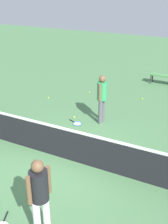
{
  "coord_description": "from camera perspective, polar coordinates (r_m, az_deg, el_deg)",
  "views": [
    {
      "loc": [
        -3.44,
        5.49,
        4.46
      ],
      "look_at": [
        -0.05,
        -1.24,
        0.9
      ],
      "focal_mm": 44.38,
      "sensor_mm": 36.0,
      "label": 1
    }
  ],
  "objects": [
    {
      "name": "player_near_side",
      "position": [
        9.31,
        3.73,
        3.47
      ],
      "size": [
        0.35,
        0.52,
        1.7
      ],
      "color": "#595960",
      "rests_on": "ground_plane"
    },
    {
      "name": "tennis_ball_baseline",
      "position": [
        11.8,
        11.88,
        2.67
      ],
      "size": [
        0.07,
        0.07,
        0.07
      ],
      "primitive_type": "sphere",
      "color": "#C6E033",
      "rests_on": "ground_plane"
    },
    {
      "name": "courtside_bench",
      "position": [
        13.69,
        16.56,
        7.04
      ],
      "size": [
        1.51,
        0.45,
        0.48
      ],
      "color": "#4C8C4C",
      "rests_on": "ground_plane"
    },
    {
      "name": "tennis_ball_near_player",
      "position": [
        12.21,
        1.09,
        4.02
      ],
      "size": [
        0.07,
        0.07,
        0.07
      ],
      "primitive_type": "sphere",
      "color": "#C6E033",
      "rests_on": "ground_plane"
    },
    {
      "name": "tennis_ball_midcourt",
      "position": [
        11.73,
        -7.37,
        2.89
      ],
      "size": [
        0.07,
        0.07,
        0.07
      ],
      "primitive_type": "sphere",
      "color": "#C6E033",
      "rests_on": "ground_plane"
    },
    {
      "name": "player_far_side",
      "position": [
        5.27,
        -9.14,
        -16.01
      ],
      "size": [
        0.43,
        0.52,
        1.7
      ],
      "color": "white",
      "rests_on": "ground_plane"
    },
    {
      "name": "tennis_ball_stray_right",
      "position": [
        9.98,
        -2.06,
        -1.08
      ],
      "size": [
        0.07,
        0.07,
        0.07
      ],
      "primitive_type": "sphere",
      "color": "#C6E033",
      "rests_on": "ground_plane"
    },
    {
      "name": "tennis_racket_near_player",
      "position": [
        9.59,
        -1.5,
        -2.36
      ],
      "size": [
        0.61,
        0.41,
        0.03
      ],
      "color": "blue",
      "rests_on": "ground_plane"
    },
    {
      "name": "court_net",
      "position": [
        7.59,
        -4.59,
        -6.24
      ],
      "size": [
        10.09,
        0.09,
        1.07
      ],
      "color": "#4C4C51",
      "rests_on": "ground_plane"
    },
    {
      "name": "ground_plane",
      "position": [
        7.87,
        -4.47,
        -9.35
      ],
      "size": [
        40.0,
        40.0,
        0.0
      ],
      "primitive_type": "plane",
      "color": "#4C7A4C"
    }
  ]
}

